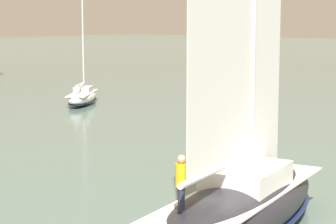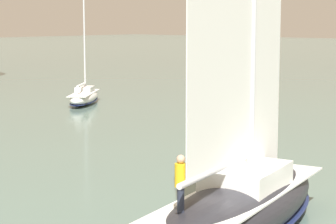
# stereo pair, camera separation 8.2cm
# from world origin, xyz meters

# --- Properties ---
(sailboat_main) EXTENTS (11.14, 5.10, 14.77)m
(sailboat_main) POSITION_xyz_m (0.02, 0.00, 1.15)
(sailboat_main) COLOR #232328
(sailboat_main) RESTS_ON ground
(sailboat_moored_near_marina) EXTENTS (6.46, 5.46, 9.16)m
(sailboat_moored_near_marina) POSITION_xyz_m (18.66, 28.58, 0.62)
(sailboat_moored_near_marina) COLOR white
(sailboat_moored_near_marina) RESTS_ON ground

